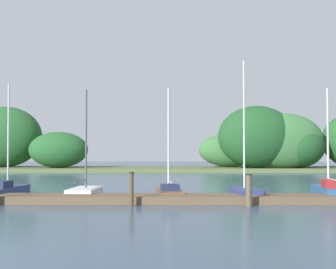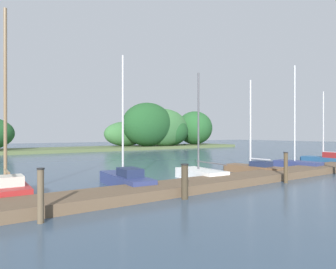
% 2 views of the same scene
% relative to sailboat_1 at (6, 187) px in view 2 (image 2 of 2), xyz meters
% --- Properties ---
extents(dock_pier, '(28.83, 1.80, 0.35)m').
position_rel_sailboat_1_xyz_m(dock_pier, '(8.19, -2.48, -0.24)').
color(dock_pier, brown).
rests_on(dock_pier, ground).
extents(far_shore, '(59.89, 8.17, 7.19)m').
position_rel_sailboat_1_xyz_m(far_shore, '(12.96, 27.40, 2.59)').
color(far_shore, '#56663D').
rests_on(far_shore, ground).
extents(sailboat_1, '(1.37, 3.23, 6.77)m').
position_rel_sailboat_1_xyz_m(sailboat_1, '(0.00, 0.00, 0.00)').
color(sailboat_1, maroon).
rests_on(sailboat_1, ground).
extents(sailboat_2, '(1.31, 4.26, 5.72)m').
position_rel_sailboat_1_xyz_m(sailboat_2, '(4.48, -0.30, -0.06)').
color(sailboat_2, navy).
rests_on(sailboat_2, ground).
extents(sailboat_3, '(1.40, 3.47, 5.37)m').
position_rel_sailboat_1_xyz_m(sailboat_3, '(8.51, -0.59, -0.11)').
color(sailboat_3, white).
rests_on(sailboat_3, ground).
extents(sailboat_4, '(1.50, 3.82, 5.45)m').
position_rel_sailboat_1_xyz_m(sailboat_4, '(12.62, -0.60, -0.08)').
color(sailboat_4, brown).
rests_on(sailboat_4, ground).
extents(sailboat_5, '(1.33, 3.06, 6.70)m').
position_rel_sailboat_1_xyz_m(sailboat_5, '(16.26, -1.08, -0.07)').
color(sailboat_5, navy).
rests_on(sailboat_5, ground).
extents(sailboat_6, '(1.32, 3.70, 5.38)m').
position_rel_sailboat_1_xyz_m(sailboat_6, '(20.38, -0.88, -0.01)').
color(sailboat_6, '#285684').
rests_on(sailboat_6, ground).
extents(mooring_piling_1, '(0.19, 0.19, 1.42)m').
position_rel_sailboat_1_xyz_m(mooring_piling_1, '(0.40, -3.73, 0.30)').
color(mooring_piling_1, brown).
rests_on(mooring_piling_1, ground).
extents(mooring_piling_2, '(0.27, 0.27, 1.24)m').
position_rel_sailboat_1_xyz_m(mooring_piling_2, '(5.13, -3.67, 0.21)').
color(mooring_piling_2, '#3D3323').
rests_on(mooring_piling_2, ground).
extents(mooring_piling_3, '(0.21, 0.21, 1.44)m').
position_rel_sailboat_1_xyz_m(mooring_piling_3, '(11.06, -3.74, 0.31)').
color(mooring_piling_3, '#4C3D28').
rests_on(mooring_piling_3, ground).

